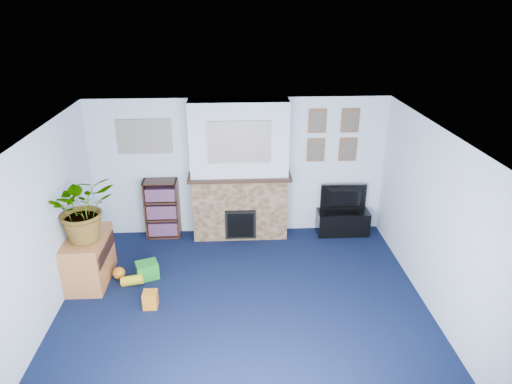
{
  "coord_description": "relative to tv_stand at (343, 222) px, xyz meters",
  "views": [
    {
      "loc": [
        -0.1,
        -5.08,
        3.9
      ],
      "look_at": [
        0.21,
        0.86,
        1.34
      ],
      "focal_mm": 32.0,
      "sensor_mm": 36.0,
      "label": 1
    }
  ],
  "objects": [
    {
      "name": "potted_plant",
      "position": [
        -4.0,
        -1.3,
        0.99
      ],
      "size": [
        1.12,
        1.08,
        0.97
      ],
      "primitive_type": "imported",
      "rotation": [
        0.0,
        0.0,
        0.49
      ],
      "color": "#26661E",
      "rests_on": "sideboard"
    },
    {
      "name": "television",
      "position": [
        0.0,
        0.02,
        0.43
      ],
      "size": [
        0.8,
        0.13,
        0.46
      ],
      "primitive_type": "imported",
      "rotation": [
        0.0,
        0.0,
        3.12
      ],
      "color": "black",
      "rests_on": "tv_stand"
    },
    {
      "name": "collage_left",
      "position": [
        -3.36,
        0.21,
        1.55
      ],
      "size": [
        0.9,
        0.03,
        0.58
      ],
      "primitive_type": "cube",
      "color": "gray",
      "rests_on": "wall_back"
    },
    {
      "name": "portrait_br",
      "position": [
        0.04,
        0.2,
        1.27
      ],
      "size": [
        0.3,
        0.03,
        0.4
      ],
      "primitive_type": "cube",
      "color": "brown",
      "rests_on": "wall_back"
    },
    {
      "name": "portrait_tl",
      "position": [
        -0.51,
        0.2,
        1.77
      ],
      "size": [
        0.3,
        0.03,
        0.4
      ],
      "primitive_type": "cube",
      "color": "brown",
      "rests_on": "wall_back"
    },
    {
      "name": "wall_right",
      "position": [
        0.69,
        -2.03,
        0.97
      ],
      "size": [
        0.04,
        4.5,
        2.4
      ],
      "primitive_type": "cube",
      "color": "silver",
      "rests_on": "ground"
    },
    {
      "name": "wall_front",
      "position": [
        -1.81,
        -4.28,
        0.97
      ],
      "size": [
        5.0,
        0.04,
        2.4
      ],
      "primitive_type": "cube",
      "color": "silver",
      "rests_on": "ground"
    },
    {
      "name": "mantel_can",
      "position": [
        -1.09,
        -0.03,
        0.99
      ],
      "size": [
        0.06,
        0.06,
        0.12
      ],
      "primitive_type": "cylinder",
      "color": "orange",
      "rests_on": "chimney_breast"
    },
    {
      "name": "toy_ball",
      "position": [
        -3.65,
        -1.24,
        -0.13
      ],
      "size": [
        0.19,
        0.19,
        0.19
      ],
      "primitive_type": "sphere",
      "color": "orange",
      "rests_on": "ground"
    },
    {
      "name": "tv_stand",
      "position": [
        0.0,
        0.0,
        0.0
      ],
      "size": [
        0.9,
        0.38,
        0.43
      ],
      "primitive_type": "cube",
      "color": "black",
      "rests_on": "ground"
    },
    {
      "name": "ceiling",
      "position": [
        -1.81,
        -2.03,
        2.17
      ],
      "size": [
        5.0,
        4.5,
        0.01
      ],
      "primitive_type": "cube",
      "color": "white",
      "rests_on": "wall_back"
    },
    {
      "name": "mantel_teddy",
      "position": [
        -2.41,
        -0.03,
        0.99
      ],
      "size": [
        0.13,
        0.13,
        0.13
      ],
      "primitive_type": "sphere",
      "color": "gray",
      "rests_on": "chimney_breast"
    },
    {
      "name": "wall_back",
      "position": [
        -1.81,
        0.22,
        0.97
      ],
      "size": [
        5.0,
        0.04,
        2.4
      ],
      "primitive_type": "cube",
      "color": "silver",
      "rests_on": "ground"
    },
    {
      "name": "portrait_bl",
      "position": [
        -0.51,
        0.2,
        1.27
      ],
      "size": [
        0.3,
        0.03,
        0.4
      ],
      "primitive_type": "cube",
      "color": "brown",
      "rests_on": "wall_back"
    },
    {
      "name": "mantel_clock",
      "position": [
        -1.82,
        -0.03,
        1.0
      ],
      "size": [
        0.1,
        0.06,
        0.14
      ],
      "primitive_type": "cube",
      "color": "gold",
      "rests_on": "chimney_breast"
    },
    {
      "name": "floor",
      "position": [
        -1.81,
        -2.03,
        -0.22
      ],
      "size": [
        5.0,
        4.5,
        0.01
      ],
      "primitive_type": "cube",
      "color": "#0D1532",
      "rests_on": "ground"
    },
    {
      "name": "portrait_tr",
      "position": [
        0.04,
        0.2,
        1.77
      ],
      "size": [
        0.3,
        0.03,
        0.4
      ],
      "primitive_type": "cube",
      "color": "brown",
      "rests_on": "wall_back"
    },
    {
      "name": "bookshelf",
      "position": [
        -3.15,
        0.08,
        0.28
      ],
      "size": [
        0.58,
        0.28,
        1.05
      ],
      "color": "black",
      "rests_on": "ground"
    },
    {
      "name": "sideboard",
      "position": [
        -4.05,
        -1.25,
        0.12
      ],
      "size": [
        0.52,
        0.94,
        0.73
      ],
      "primitive_type": "cube",
      "color": "#B36939",
      "rests_on": "ground"
    },
    {
      "name": "wall_left",
      "position": [
        -4.31,
        -2.03,
        0.97
      ],
      "size": [
        0.04,
        4.5,
        2.4
      ],
      "primitive_type": "cube",
      "color": "silver",
      "rests_on": "ground"
    },
    {
      "name": "chimney_breast",
      "position": [
        -1.81,
        0.02,
        0.96
      ],
      "size": [
        1.72,
        0.5,
        2.4
      ],
      "color": "brown",
      "rests_on": "ground"
    },
    {
      "name": "mantel_candle",
      "position": [
        -1.48,
        -0.03,
        1.01
      ],
      "size": [
        0.05,
        0.05,
        0.15
      ],
      "primitive_type": "cylinder",
      "color": "#B2BFC6",
      "rests_on": "chimney_breast"
    },
    {
      "name": "toy_block",
      "position": [
        -3.07,
        -1.94,
        -0.11
      ],
      "size": [
        0.19,
        0.19,
        0.23
      ],
      "primitive_type": "cube",
      "rotation": [
        0.0,
        0.0,
        -0.0
      ],
      "color": "orange",
      "rests_on": "ground"
    },
    {
      "name": "collage_main",
      "position": [
        -1.81,
        -0.19,
        1.56
      ],
      "size": [
        1.0,
        0.03,
        0.68
      ],
      "primitive_type": "cube",
      "color": "gray",
      "rests_on": "chimney_breast"
    },
    {
      "name": "toy_tube",
      "position": [
        -3.42,
        -1.4,
        -0.15
      ],
      "size": [
        0.33,
        0.15,
        0.19
      ],
      "primitive_type": "cylinder",
      "rotation": [
        0.0,
        1.43,
        0.0
      ],
      "color": "yellow",
      "rests_on": "ground"
    },
    {
      "name": "green_crate",
      "position": [
        -3.23,
        -1.23,
        -0.08
      ],
      "size": [
        0.38,
        0.34,
        0.25
      ],
      "primitive_type": "cube",
      "rotation": [
        0.0,
        0.0,
        0.36
      ],
      "color": "#198C26",
      "rests_on": "ground"
    }
  ]
}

